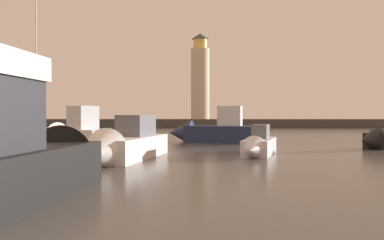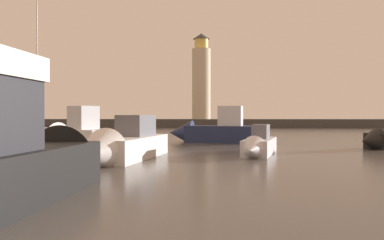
{
  "view_description": "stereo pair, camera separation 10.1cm",
  "coord_description": "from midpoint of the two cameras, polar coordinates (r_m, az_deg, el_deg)",
  "views": [
    {
      "loc": [
        1.95,
        -1.91,
        2.45
      ],
      "look_at": [
        1.23,
        20.93,
        2.16
      ],
      "focal_mm": 34.8,
      "sensor_mm": 36.0,
      "label": 1
    },
    {
      "loc": [
        2.05,
        -1.9,
        2.45
      ],
      "look_at": [
        1.23,
        20.93,
        2.16
      ],
      "focal_mm": 34.8,
      "sensor_mm": 36.0,
      "label": 2
    }
  ],
  "objects": [
    {
      "name": "ground_plane",
      "position": [
        38.13,
        -0.96,
        -2.95
      ],
      "size": [
        220.0,
        220.0,
        0.0
      ],
      "primitive_type": "plane",
      "color": "#4C4742"
    },
    {
      "name": "breakwater",
      "position": [
        74.15,
        0.5,
        -0.51
      ],
      "size": [
        85.66,
        4.68,
        1.69
      ],
      "primitive_type": "cube",
      "color": "#423F3D",
      "rests_on": "ground_plane"
    },
    {
      "name": "lighthouse",
      "position": [
        74.47,
        1.47,
        6.36
      ],
      "size": [
        3.65,
        3.65,
        17.05
      ],
      "color": "beige",
      "rests_on": "breakwater"
    },
    {
      "name": "motorboat_0",
      "position": [
        31.53,
        -17.97,
        -2.03
      ],
      "size": [
        7.94,
        6.54,
        3.54
      ],
      "color": "white",
      "rests_on": "ground_plane"
    },
    {
      "name": "motorboat_1",
      "position": [
        12.47,
        -23.53,
        -4.99
      ],
      "size": [
        3.31,
        8.98,
        4.48
      ],
      "color": "black",
      "rests_on": "ground_plane"
    },
    {
      "name": "motorboat_2",
      "position": [
        23.16,
        10.23,
        -3.83
      ],
      "size": [
        3.2,
        6.27,
        2.07
      ],
      "color": "silver",
      "rests_on": "ground_plane"
    },
    {
      "name": "motorboat_4",
      "position": [
        20.56,
        -10.59,
        -3.87
      ],
      "size": [
        3.98,
        8.96,
        2.95
      ],
      "color": "white",
      "rests_on": "ground_plane"
    },
    {
      "name": "motorboat_5",
      "position": [
        33.77,
        3.5,
        -1.68
      ],
      "size": [
        9.03,
        4.06,
        3.61
      ],
      "color": "#1E284C",
      "rests_on": "ground_plane"
    },
    {
      "name": "sailboat_moored",
      "position": [
        43.84,
        -23.46,
        -1.71
      ],
      "size": [
        9.16,
        3.83,
        14.66
      ],
      "color": "white",
      "rests_on": "ground_plane"
    }
  ]
}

